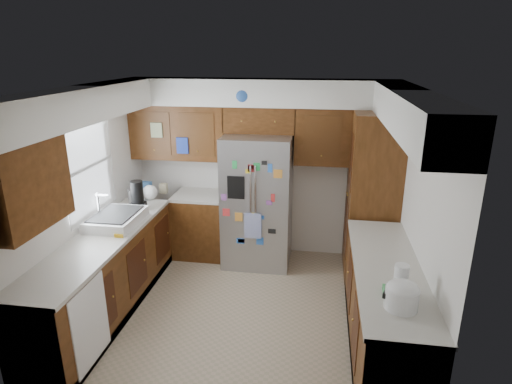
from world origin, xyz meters
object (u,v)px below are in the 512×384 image
pantry (372,195)px  rice_cooker (402,295)px  fridge (258,201)px  paper_towel (401,280)px

pantry → rice_cooker: pantry is taller
fridge → paper_towel: (1.52, -2.16, 0.15)m
paper_towel → rice_cooker: bearing=-96.4°
fridge → rice_cooker: 2.81m
pantry → rice_cooker: 2.32m
pantry → fridge: size_ratio=1.19×
fridge → rice_cooker: bearing=-57.7°
paper_towel → pantry: bearing=90.6°
pantry → paper_towel: pantry is taller
rice_cooker → paper_towel: bearing=83.6°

